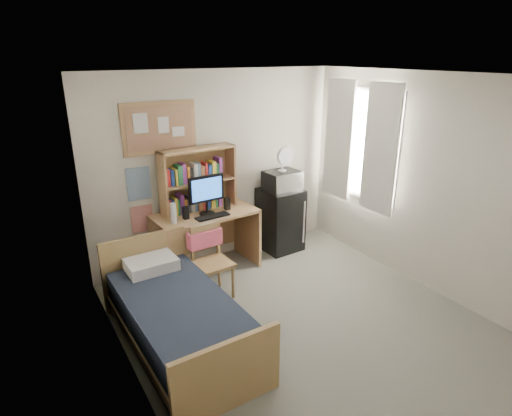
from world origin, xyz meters
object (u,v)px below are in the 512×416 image
bulletin_board (159,128)px  speaker_left (186,213)px  desk (206,242)px  bed (180,323)px  speaker_right (227,204)px  desk_fan (282,160)px  microwave (282,181)px  desk_chair (213,263)px  mini_fridge (280,219)px  monitor (206,195)px

bulletin_board → speaker_left: bulletin_board is taller
desk → bed: 1.61m
speaker_right → desk_fan: (0.93, 0.08, 0.45)m
bulletin_board → microwave: bearing=-10.2°
desk_chair → desk_fan: (1.44, 0.69, 0.92)m
desk → desk_fan: (1.23, 0.04, 0.95)m
bulletin_board → mini_fridge: size_ratio=1.01×
desk_chair → desk_fan: size_ratio=2.77×
desk_chair → bed: (-0.70, -0.67, -0.18)m
monitor → microwave: bearing=1.5°
speaker_left → speaker_right: speaker_right is taller
speaker_left → mini_fridge: bearing=2.0°
desk → speaker_right: (0.30, -0.04, 0.50)m
mini_fridge → speaker_right: size_ratio=5.76×
mini_fridge → desk_fan: bearing=-90.0°
monitor → desk_chair: bearing=-113.0°
speaker_right → bulletin_board: bearing=148.7°
monitor → speaker_right: size_ratio=3.16×
speaker_left → desk: bearing=11.3°
speaker_left → desk_fan: size_ratio=0.50×
speaker_right → microwave: size_ratio=0.34×
microwave → mini_fridge: bearing=90.0°
desk_chair → desk_fan: desk_fan is taller
desk_chair → bed: size_ratio=0.47×
desk_chair → bulletin_board: bearing=98.2°
monitor → microwave: monitor is taller
bed → microwave: size_ratio=3.99×
bulletin_board → desk_fan: (1.64, -0.30, -0.55)m
bed → microwave: (2.14, 1.36, 0.80)m
desk_fan → speaker_right: bearing=-177.9°
desk → monitor: size_ratio=2.62×
speaker_left → monitor: bearing=0.0°
speaker_left → desk_fan: (1.53, 0.12, 0.45)m
bulletin_board → mini_fridge: 2.21m
bulletin_board → desk_chair: 1.79m
desk → desk_chair: 0.68m
mini_fridge → speaker_right: bearing=-176.7°
bulletin_board → mini_fridge: (1.64, -0.28, -1.46)m
bulletin_board → desk: bearing=-39.5°
bed → monitor: bearing=52.7°
bulletin_board → speaker_right: bearing=-28.1°
desk → speaker_right: speaker_right is taller
bulletin_board → bed: (-0.50, -1.66, -1.66)m
bulletin_board → desk_chair: (0.20, -0.99, -1.48)m
desk → speaker_left: size_ratio=8.33×
speaker_right → desk_fan: size_ratio=0.50×
desk → desk_fan: desk_fan is taller
bulletin_board → mini_fridge: bulletin_board is taller
desk_chair → mini_fridge: mini_fridge is taller
bulletin_board → microwave: size_ratio=1.97×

